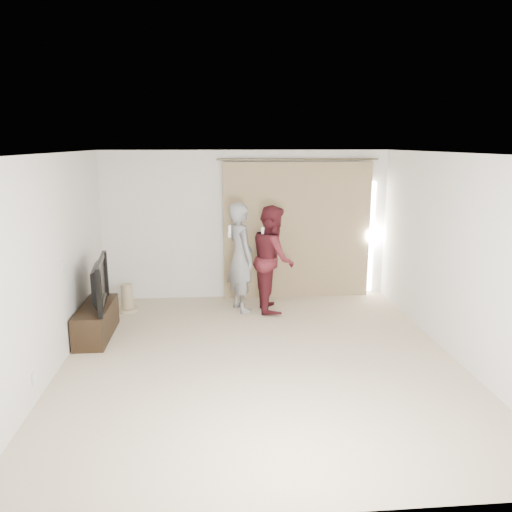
# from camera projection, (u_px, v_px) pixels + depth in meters

# --- Properties ---
(floor) EXTENTS (5.50, 5.50, 0.00)m
(floor) POSITION_uv_depth(u_px,v_px,m) (261.00, 360.00, 6.40)
(floor) COLOR #C3B192
(floor) RESTS_ON ground
(wall_back) EXTENTS (5.00, 0.04, 2.60)m
(wall_back) POSITION_uv_depth(u_px,v_px,m) (246.00, 225.00, 8.78)
(wall_back) COLOR silver
(wall_back) RESTS_ON ground
(wall_left) EXTENTS (0.04, 5.50, 2.60)m
(wall_left) POSITION_uv_depth(u_px,v_px,m) (51.00, 266.00, 5.90)
(wall_left) COLOR silver
(wall_left) RESTS_ON ground
(ceiling) EXTENTS (5.00, 5.50, 0.01)m
(ceiling) POSITION_uv_depth(u_px,v_px,m) (261.00, 153.00, 5.82)
(ceiling) COLOR silver
(ceiling) RESTS_ON wall_back
(curtain) EXTENTS (2.80, 0.11, 2.46)m
(curtain) POSITION_uv_depth(u_px,v_px,m) (298.00, 231.00, 8.81)
(curtain) COLOR tan
(curtain) RESTS_ON ground
(tv_console) EXTENTS (0.42, 1.20, 0.46)m
(tv_console) POSITION_uv_depth(u_px,v_px,m) (96.00, 321.00, 7.12)
(tv_console) COLOR black
(tv_console) RESTS_ON ground
(tv) EXTENTS (0.30, 1.18, 0.68)m
(tv) POSITION_uv_depth(u_px,v_px,m) (94.00, 283.00, 7.00)
(tv) COLOR black
(tv) RESTS_ON tv_console
(scratching_post) EXTENTS (0.34, 0.34, 0.46)m
(scratching_post) POSITION_uv_depth(u_px,v_px,m) (127.00, 300.00, 8.22)
(scratching_post) COLOR tan
(scratching_post) RESTS_ON ground
(person_man) EXTENTS (0.63, 0.76, 1.79)m
(person_man) POSITION_uv_depth(u_px,v_px,m) (241.00, 257.00, 8.13)
(person_man) COLOR slate
(person_man) RESTS_ON ground
(person_woman) EXTENTS (0.68, 0.86, 1.75)m
(person_woman) POSITION_uv_depth(u_px,v_px,m) (273.00, 258.00, 8.15)
(person_woman) COLOR #50171E
(person_woman) RESTS_ON ground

